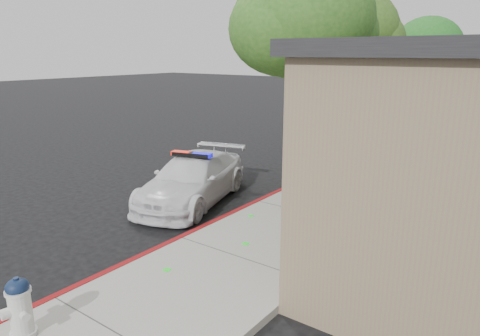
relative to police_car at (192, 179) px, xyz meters
name	(u,v)px	position (x,y,z in m)	size (l,w,h in m)	color
ground	(178,243)	(1.61, -2.24, -0.65)	(120.00, 120.00, 0.00)	black
sidewalk	(308,216)	(3.21, 0.76, -0.58)	(3.20, 60.00, 0.15)	gray
red_curb	(257,203)	(1.67, 0.76, -0.57)	(0.14, 60.00, 0.16)	maroon
police_car	(192,179)	(0.00, 0.00, 0.00)	(3.00, 4.82, 1.42)	white
fire_hydrant	(20,307)	(2.26, -6.05, -0.05)	(0.52, 0.45, 0.90)	silver
street_tree_near	(304,26)	(2.79, 0.97, 4.01)	(3.30, 3.47, 6.05)	black
street_tree_mid	(347,37)	(2.54, 4.09, 3.86)	(3.21, 3.03, 5.78)	black
street_tree_far	(428,49)	(3.02, 11.52, 3.55)	(2.88, 2.97, 5.39)	black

